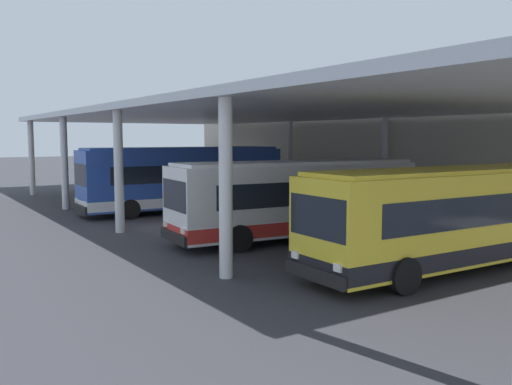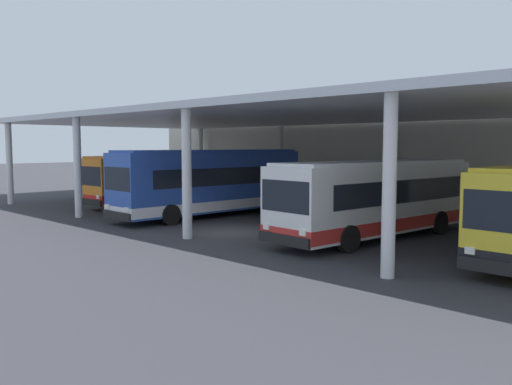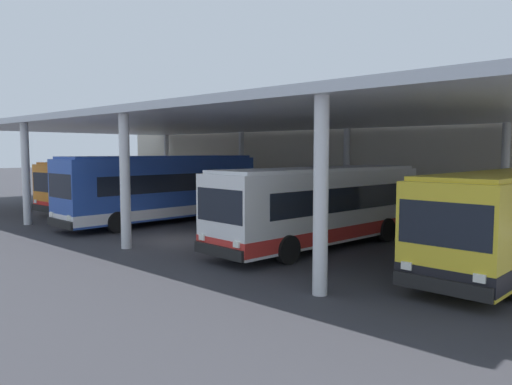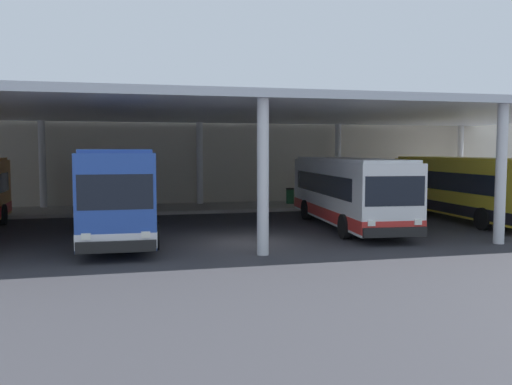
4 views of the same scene
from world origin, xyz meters
The scene contains 9 objects.
ground_plane centered at (0.00, 0.00, 0.00)m, with size 200.00×200.00×0.00m, color #333338.
platform_kerb centered at (0.00, 11.75, 0.09)m, with size 42.00×4.50×0.18m, color #A39E93.
station_building_facade centered at (0.00, 15.00, 3.36)m, with size 48.00×1.60×6.72m, color beige.
canopy_shelter centered at (0.00, 5.50, 5.29)m, with size 40.00×17.00×5.55m.
bus_second_bay centered at (-4.63, 2.75, 1.84)m, with size 2.96×11.40×3.57m.
bus_middle_bay centered at (5.43, 2.97, 1.66)m, with size 3.28×10.68×3.17m.
bus_far_bay centered at (12.18, 3.81, 1.66)m, with size 2.89×10.58×3.17m.
bench_waiting centered at (7.68, 11.82, 0.66)m, with size 1.80×0.45×0.92m.
trash_bin centered at (5.51, 12.14, 0.68)m, with size 0.52×0.52×0.98m.
Camera 4 is at (-4.43, -19.81, 3.55)m, focal length 37.43 mm.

